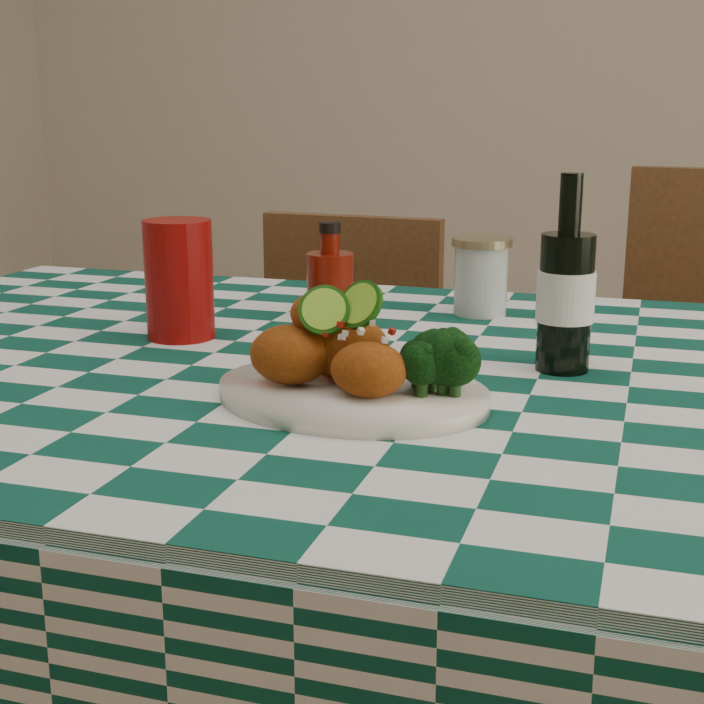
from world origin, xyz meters
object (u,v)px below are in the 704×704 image
(dining_table, at_px, (367,653))
(wooden_chair_left, at_px, (321,437))
(fried_chicken_pile, at_px, (348,337))
(plate, at_px, (352,394))
(mason_jar, at_px, (481,276))
(ketchup_bottle, at_px, (330,271))
(beer_bottle, at_px, (567,274))
(red_tumbler, at_px, (179,280))

(dining_table, xyz_separation_m, wooden_chair_left, (-0.30, 0.68, 0.04))
(wooden_chair_left, bearing_deg, fried_chicken_pile, -65.72)
(plate, bearing_deg, wooden_chair_left, 111.49)
(fried_chicken_pile, height_order, mason_jar, fried_chicken_pile)
(ketchup_bottle, bearing_deg, mason_jar, 24.83)
(mason_jar, xyz_separation_m, beer_bottle, (0.15, -0.28, 0.06))
(fried_chicken_pile, distance_m, wooden_chair_left, 0.99)
(dining_table, distance_m, plate, 0.43)
(plate, relative_size, fried_chicken_pile, 1.81)
(fried_chicken_pile, distance_m, beer_bottle, 0.29)
(plate, xyz_separation_m, wooden_chair_left, (-0.33, 0.83, -0.36))
(fried_chicken_pile, height_order, beer_bottle, beer_bottle)
(ketchup_bottle, height_order, mason_jar, ketchup_bottle)
(plate, distance_m, beer_bottle, 0.30)
(ketchup_bottle, bearing_deg, dining_table, -61.63)
(fried_chicken_pile, bearing_deg, plate, -0.00)
(beer_bottle, bearing_deg, mason_jar, 117.85)
(plate, bearing_deg, ketchup_bottle, 111.84)
(dining_table, height_order, plate, plate)
(dining_table, bearing_deg, red_tumbler, 167.52)
(dining_table, relative_size, beer_bottle, 7.12)
(red_tumbler, xyz_separation_m, wooden_chair_left, (-0.02, 0.62, -0.43))
(fried_chicken_pile, xyz_separation_m, wooden_chair_left, (-0.32, 0.83, -0.43))
(dining_table, height_order, beer_bottle, beer_bottle)
(red_tumbler, xyz_separation_m, ketchup_bottle, (0.15, 0.18, -0.01))
(plate, distance_m, mason_jar, 0.49)
(mason_jar, height_order, beer_bottle, beer_bottle)
(red_tumbler, distance_m, beer_bottle, 0.51)
(fried_chicken_pile, relative_size, beer_bottle, 0.71)
(beer_bottle, bearing_deg, dining_table, -167.71)
(ketchup_bottle, height_order, beer_bottle, beer_bottle)
(dining_table, relative_size, red_tumbler, 10.39)
(fried_chicken_pile, relative_size, ketchup_bottle, 1.17)
(beer_bottle, height_order, wooden_chair_left, beer_bottle)
(red_tumbler, bearing_deg, wooden_chair_left, 91.67)
(dining_table, xyz_separation_m, mason_jar, (0.08, 0.33, 0.45))
(red_tumbler, bearing_deg, plate, -34.29)
(wooden_chair_left, bearing_deg, red_tumbler, -85.26)
(beer_bottle, bearing_deg, ketchup_bottle, 152.08)
(dining_table, xyz_separation_m, plate, (0.03, -0.15, 0.40))
(ketchup_bottle, height_order, wooden_chair_left, ketchup_bottle)
(dining_table, xyz_separation_m, beer_bottle, (0.23, 0.05, 0.51))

